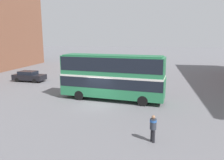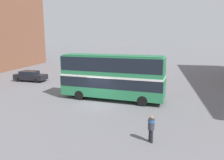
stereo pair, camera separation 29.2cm
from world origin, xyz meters
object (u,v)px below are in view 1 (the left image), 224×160
pedestrian_foreground (153,126)px  parked_car_kerb_far (113,70)px  parked_car_kerb_near (29,76)px  double_decker_bus (112,75)px

pedestrian_foreground → parked_car_kerb_far: bearing=-103.3°
pedestrian_foreground → parked_car_kerb_near: pedestrian_foreground is taller
double_decker_bus → parked_car_kerb_far: 15.04m
pedestrian_foreground → parked_car_kerb_far: size_ratio=0.35×
double_decker_bus → parked_car_kerb_near: size_ratio=2.27×
double_decker_bus → parked_car_kerb_far: (-2.59, 14.71, -1.78)m
parked_car_kerb_far → double_decker_bus: bearing=111.7°
pedestrian_foreground → double_decker_bus: bearing=-93.3°
parked_car_kerb_far → pedestrian_foreground: bearing=118.0°
pedestrian_foreground → parked_car_kerb_far: pedestrian_foreground is taller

